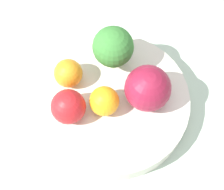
# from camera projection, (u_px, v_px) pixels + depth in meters

# --- Properties ---
(ground_plane) EXTENTS (6.00, 6.00, 0.00)m
(ground_plane) POSITION_uv_depth(u_px,v_px,m) (112.00, 113.00, 0.54)
(ground_plane) COLOR gray
(table_surface) EXTENTS (1.20, 1.20, 0.02)m
(table_surface) POSITION_uv_depth(u_px,v_px,m) (112.00, 111.00, 0.54)
(table_surface) COLOR #B2C6B2
(table_surface) RESTS_ON ground_plane
(bowl) EXTENTS (0.21, 0.21, 0.03)m
(bowl) POSITION_uv_depth(u_px,v_px,m) (112.00, 103.00, 0.51)
(bowl) COLOR silver
(bowl) RESTS_ON table_surface
(broccoli) EXTENTS (0.05, 0.05, 0.07)m
(broccoli) POSITION_uv_depth(u_px,v_px,m) (111.00, 47.00, 0.49)
(broccoli) COLOR #99C17A
(broccoli) RESTS_ON bowl
(apple_red) EXTENTS (0.04, 0.04, 0.04)m
(apple_red) POSITION_uv_depth(u_px,v_px,m) (67.00, 107.00, 0.47)
(apple_red) COLOR red
(apple_red) RESTS_ON bowl
(apple_green) EXTENTS (0.06, 0.06, 0.06)m
(apple_green) POSITION_uv_depth(u_px,v_px,m) (147.00, 88.00, 0.47)
(apple_green) COLOR maroon
(apple_green) RESTS_ON bowl
(orange_front) EXTENTS (0.04, 0.04, 0.04)m
(orange_front) POSITION_uv_depth(u_px,v_px,m) (103.00, 101.00, 0.48)
(orange_front) COLOR orange
(orange_front) RESTS_ON bowl
(orange_back) EXTENTS (0.04, 0.04, 0.04)m
(orange_back) POSITION_uv_depth(u_px,v_px,m) (67.00, 73.00, 0.49)
(orange_back) COLOR orange
(orange_back) RESTS_ON bowl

